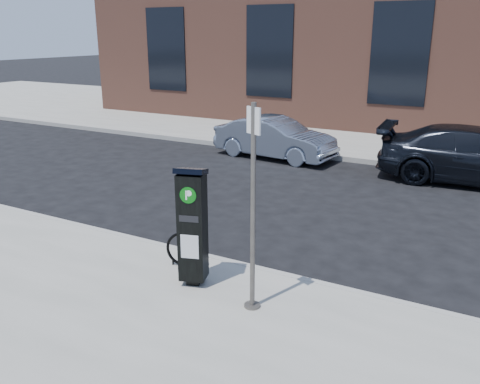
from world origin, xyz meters
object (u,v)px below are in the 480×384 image
Objects in this scene: sign_pole at (253,212)px; car_silver at (275,138)px; car_dark at (478,156)px; parking_kiosk at (192,225)px; bike_rack at (184,249)px.

sign_pole is 0.73× the size of car_silver.
car_silver is 0.77× the size of car_dark.
parking_kiosk is at bearing 154.90° from car_dark.
car_dark is at bearing 99.48° from sign_pole.
parking_kiosk is 8.93m from car_dark.
sign_pole is at bearing 161.93° from car_dark.
parking_kiosk is 0.37× the size of car_dark.
car_silver is 5.73m from car_dark.
car_silver is (-3.67, 8.53, -0.91)m from sign_pole.
bike_rack is 0.12× the size of car_dark.
car_silver is at bearing 85.51° from car_dark.
parking_kiosk is 1.18m from sign_pole.
car_dark is (3.61, 7.93, 0.28)m from bike_rack.
parking_kiosk is 3.08× the size of bike_rack.
bike_rack is 8.72m from car_dark.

